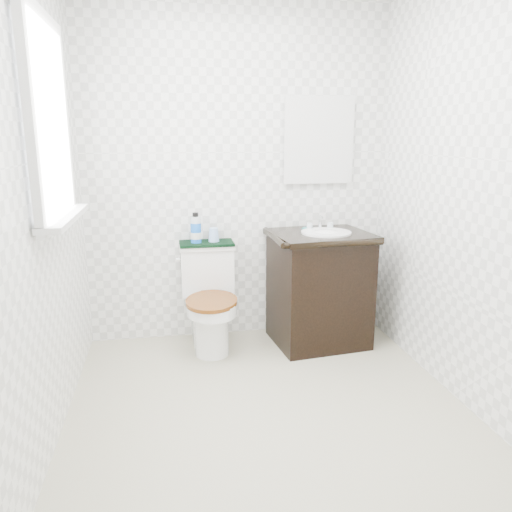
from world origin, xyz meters
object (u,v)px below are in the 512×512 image
object	(u,v)px
toilet	(209,303)
trash_bin	(306,325)
mouthwash_bottle	(196,229)
cup	(214,235)
vanity	(319,285)

from	to	relation	value
toilet	trash_bin	size ratio (longest dim) A/B	2.65
toilet	mouthwash_bottle	size ratio (longest dim) A/B	3.38
toilet	cup	world-z (taller)	cup
vanity	mouthwash_bottle	world-z (taller)	mouthwash_bottle
vanity	mouthwash_bottle	size ratio (longest dim) A/B	4.28
cup	trash_bin	bearing A→B (deg)	-18.31
toilet	mouthwash_bottle	bearing A→B (deg)	123.71
mouthwash_bottle	vanity	bearing A→B (deg)	-11.69
mouthwash_bottle	cup	bearing A→B (deg)	7.99
vanity	trash_bin	distance (m)	0.31
toilet	cup	bearing A→B (deg)	67.51
vanity	cup	size ratio (longest dim) A/B	9.37
toilet	vanity	world-z (taller)	vanity
toilet	trash_bin	bearing A→B (deg)	-6.85
toilet	vanity	distance (m)	0.80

